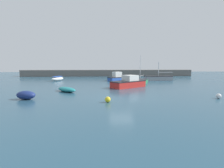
{
  "coord_description": "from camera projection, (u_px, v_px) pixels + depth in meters",
  "views": [
    {
      "loc": [
        -2.24,
        -18.41,
        3.57
      ],
      "look_at": [
        -0.44,
        8.51,
        0.45
      ],
      "focal_mm": 28.0,
      "sensor_mm": 36.0,
      "label": 1
    }
  ],
  "objects": [
    {
      "name": "motorboat_with_cabin",
      "position": [
        129.0,
        83.0,
        26.75
      ],
      "size": [
        5.86,
        4.99,
        1.84
      ],
      "rotation": [
        0.0,
        0.0,
        3.74
      ],
      "color": "red",
      "rests_on": "ground_plane"
    },
    {
      "name": "mooring_buoy_yellow",
      "position": [
        108.0,
        99.0,
        16.24
      ],
      "size": [
        0.54,
        0.54,
        0.54
      ],
      "primitive_type": "sphere",
      "color": "yellow",
      "rests_on": "ground_plane"
    },
    {
      "name": "ground_plane",
      "position": [
        121.0,
        98.0,
        18.82
      ],
      "size": [
        120.0,
        120.0,
        0.2
      ],
      "primitive_type": "cube",
      "color": "#284C60"
    },
    {
      "name": "fishing_dinghy_green",
      "position": [
        26.0,
        95.0,
        17.62
      ],
      "size": [
        2.19,
        1.57,
        0.86
      ],
      "rotation": [
        0.0,
        0.0,
        6.06
      ],
      "color": "navy",
      "rests_on": "ground_plane"
    },
    {
      "name": "rowboat_with_red_cover",
      "position": [
        58.0,
        78.0,
        36.74
      ],
      "size": [
        2.63,
        3.23,
        1.02
      ],
      "rotation": [
        0.0,
        0.0,
        1.0
      ],
      "color": "white",
      "rests_on": "ground_plane"
    },
    {
      "name": "sailboat_short_mast",
      "position": [
        140.0,
        82.0,
        31.26
      ],
      "size": [
        4.16,
        5.85,
        5.03
      ],
      "rotation": [
        0.0,
        0.0,
        4.22
      ],
      "color": "#287A4C",
      "rests_on": "ground_plane"
    },
    {
      "name": "harbor_breakwater",
      "position": [
        108.0,
        73.0,
        51.36
      ],
      "size": [
        49.15,
        3.04,
        1.8
      ],
      "primitive_type": "cube",
      "color": "#66605B",
      "rests_on": "ground_plane"
    },
    {
      "name": "rowboat_white_midwater",
      "position": [
        67.0,
        89.0,
        22.48
      ],
      "size": [
        3.31,
        3.42,
        0.58
      ],
      "rotation": [
        0.0,
        0.0,
        5.46
      ],
      "color": "teal",
      "rests_on": "ground_plane"
    },
    {
      "name": "mooring_buoy_white",
      "position": [
        219.0,
        96.0,
        18.01
      ],
      "size": [
        0.51,
        0.51,
        0.51
      ],
      "primitive_type": "sphere",
      "color": "white",
      "rests_on": "ground_plane"
    },
    {
      "name": "cabin_cruiser_white",
      "position": [
        118.0,
        77.0,
        37.26
      ],
      "size": [
        4.79,
        3.97,
        1.88
      ],
      "rotation": [
        0.0,
        0.0,
        0.58
      ],
      "color": "#2D56B7",
      "rests_on": "ground_plane"
    },
    {
      "name": "sailboat_twin_hulled",
      "position": [
        158.0,
        78.0,
        38.02
      ],
      "size": [
        6.17,
        2.01,
        3.91
      ],
      "rotation": [
        0.0,
        0.0,
        3.15
      ],
      "color": "gray",
      "rests_on": "ground_plane"
    }
  ]
}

